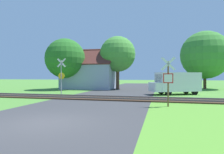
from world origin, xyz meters
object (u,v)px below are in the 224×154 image
tree_left (65,58)px  tree_center (118,54)px  stop_sign_near (168,79)px  crossing_sign_far (61,75)px  mail_truck (176,82)px  house (89,75)px  tree_far (205,55)px

tree_left → tree_center: (6.89, 2.40, 0.67)m
stop_sign_near → tree_center: 16.45m
crossing_sign_far → tree_left: 8.71m
tree_left → tree_center: 7.33m
tree_left → mail_truck: 15.18m
tree_left → mail_truck: (14.32, -4.00, -3.05)m
house → tree_far: tree_far is taller
crossing_sign_far → tree_center: size_ratio=0.48×
mail_truck → tree_far: bearing=-50.5°
house → tree_center: 5.21m
tree_left → tree_center: bearing=19.2°
stop_sign_near → house: bearing=-52.2°
crossing_sign_far → tree_far: size_ratio=0.43×
crossing_sign_far → house: (-0.82, 9.90, -0.07)m
stop_sign_near → tree_center: bearing=-64.9°
tree_left → house: bearing=40.4°
mail_truck → tree_center: bearing=24.4°
tree_center → mail_truck: tree_center is taller
tree_far → mail_truck: bearing=-115.6°
tree_far → mail_truck: (-4.68, -9.78, -3.64)m
stop_sign_near → mail_truck: (1.09, 8.43, -0.49)m
tree_left → tree_far: tree_far is taller
house → mail_truck: size_ratio=1.46×
mail_truck → tree_left: bearing=49.5°
tree_far → tree_center: (-12.11, -3.38, 0.08)m
tree_left → tree_far: bearing=16.9°
tree_center → house: bearing=-177.8°
tree_center → tree_far: bearing=15.6°
tree_center → mail_truck: size_ratio=1.43×
crossing_sign_far → tree_center: bearing=65.4°
house → tree_far: 17.00m
crossing_sign_far → house: bearing=89.0°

